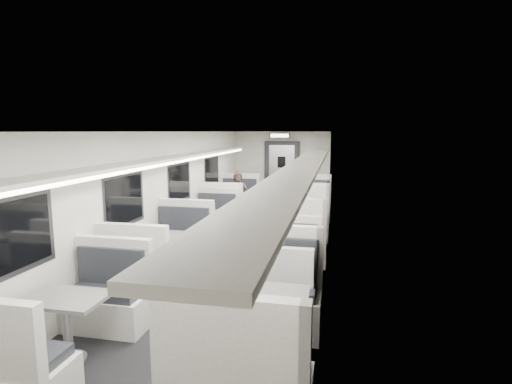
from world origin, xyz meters
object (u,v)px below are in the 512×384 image
at_px(booth_left_b, 205,228).
at_px(booth_right_c, 282,277).
at_px(booth_right_b, 299,230).
at_px(booth_left_d, 67,328).
at_px(booth_right_d, 259,332).
at_px(booth_left_a, 231,208).
at_px(exit_sign, 280,136).
at_px(booth_right_a, 306,212).
at_px(passenger, 238,200).
at_px(vestibule_door, 282,175).
at_px(booth_left_c, 163,257).

xyz_separation_m(booth_left_b, booth_right_c, (2.00, -2.51, -0.01)).
relative_size(booth_right_b, booth_right_c, 1.17).
height_order(booth_left_b, booth_left_d, booth_left_b).
bearing_deg(booth_right_d, booth_left_a, 107.39).
bearing_deg(booth_left_a, booth_right_b, -46.24).
xyz_separation_m(booth_right_c, exit_sign, (-1.00, 6.61, 1.92)).
distance_m(booth_left_a, booth_right_a, 2.01).
xyz_separation_m(booth_left_b, passenger, (0.34, 1.55, 0.34)).
height_order(booth_right_a, booth_right_c, booth_right_a).
relative_size(passenger, vestibule_door, 0.68).
bearing_deg(booth_right_a, booth_left_b, -136.05).
height_order(booth_right_a, vestibule_door, vestibule_door).
bearing_deg(booth_right_a, booth_right_d, -90.00).
xyz_separation_m(booth_left_d, booth_right_c, (2.00, 1.96, -0.01)).
bearing_deg(booth_right_b, booth_right_c, -90.00).
distance_m(booth_right_c, exit_sign, 6.96).
relative_size(booth_left_d, booth_right_b, 0.88).
xyz_separation_m(booth_right_a, booth_right_b, (0.00, -1.87, -0.00)).
bearing_deg(booth_right_c, booth_right_a, 90.00).
relative_size(booth_left_b, vestibule_door, 0.98).
relative_size(booth_right_c, vestibule_door, 0.95).
distance_m(booth_left_d, exit_sign, 8.84).
bearing_deg(booth_right_b, booth_right_d, -90.00).
xyz_separation_m(booth_left_a, vestibule_door, (1.00, 2.45, 0.64)).
relative_size(booth_left_b, passenger, 1.45).
distance_m(booth_left_c, exit_sign, 6.56).
bearing_deg(exit_sign, booth_right_b, -76.13).
distance_m(booth_right_a, booth_right_d, 6.17).
distance_m(booth_left_c, booth_right_b, 2.93).
xyz_separation_m(booth_right_b, exit_sign, (-1.00, 4.05, 1.86)).
relative_size(booth_left_a, vestibule_door, 1.07).
relative_size(booth_left_c, booth_right_b, 0.94).
height_order(booth_left_c, booth_right_b, booth_right_b).
bearing_deg(booth_left_d, passenger, 86.72).
relative_size(passenger, exit_sign, 2.30).
bearing_deg(booth_right_c, booth_left_a, 113.27).
height_order(booth_left_b, vestibule_door, vestibule_door).
bearing_deg(booth_right_a, booth_left_d, -107.38).
xyz_separation_m(booth_left_a, booth_right_d, (2.00, -6.39, 0.02)).
xyz_separation_m(booth_left_a, passenger, (0.34, -0.59, 0.31)).
bearing_deg(booth_left_c, passenger, 84.59).
bearing_deg(booth_left_b, booth_right_a, 43.95).
bearing_deg(booth_left_b, booth_right_b, 1.59).
bearing_deg(vestibule_door, exit_sign, -90.00).
height_order(vestibule_door, exit_sign, exit_sign).
distance_m(booth_left_a, booth_left_b, 2.14).
bearing_deg(booth_right_d, booth_right_c, 90.00).
bearing_deg(booth_right_a, booth_right_b, -90.00).
xyz_separation_m(booth_left_b, booth_left_c, (0.00, -2.09, 0.02)).
bearing_deg(booth_left_a, exit_sign, 62.99).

